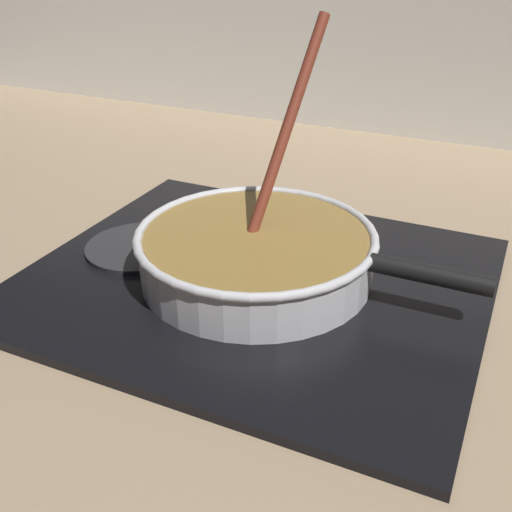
# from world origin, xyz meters

# --- Properties ---
(ground) EXTENTS (2.40, 1.60, 0.04)m
(ground) POSITION_xyz_m (0.00, 0.00, -0.02)
(ground) COLOR #9E8466
(hob_plate) EXTENTS (0.56, 0.48, 0.01)m
(hob_plate) POSITION_xyz_m (0.14, 0.09, 0.01)
(hob_plate) COLOR black
(hob_plate) RESTS_ON ground
(burner_ring) EXTENTS (0.16, 0.16, 0.01)m
(burner_ring) POSITION_xyz_m (0.14, 0.09, 0.02)
(burner_ring) COLOR #592D0C
(burner_ring) RESTS_ON hob_plate
(spare_burner) EXTENTS (0.14, 0.14, 0.01)m
(spare_burner) POSITION_xyz_m (-0.03, 0.09, 0.01)
(spare_burner) COLOR #262628
(spare_burner) RESTS_ON hob_plate
(cooking_pan) EXTENTS (0.43, 0.30, 0.30)m
(cooking_pan) POSITION_xyz_m (0.14, 0.09, 0.05)
(cooking_pan) COLOR silver
(cooking_pan) RESTS_ON hob_plate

